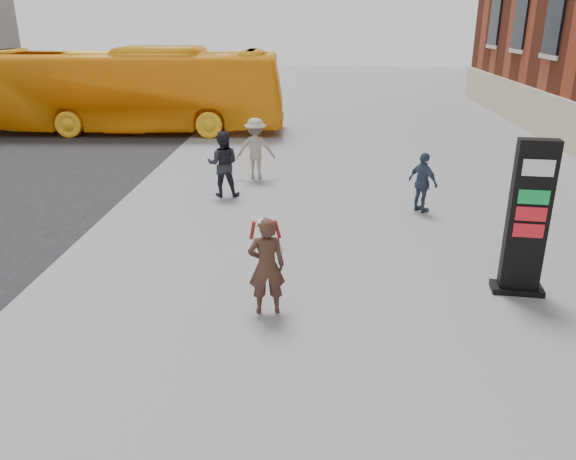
# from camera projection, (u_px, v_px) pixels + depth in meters

# --- Properties ---
(ground) EXTENTS (100.00, 100.00, 0.00)m
(ground) POSITION_uv_depth(u_px,v_px,m) (295.00, 322.00, 9.14)
(ground) COLOR #9E9EA3
(info_pylon) EXTENTS (0.94, 0.55, 2.79)m
(info_pylon) POSITION_uv_depth(u_px,v_px,m) (528.00, 219.00, 9.68)
(info_pylon) COLOR black
(info_pylon) RESTS_ON ground
(woman) EXTENTS (0.70, 0.66, 1.69)m
(woman) POSITION_uv_depth(u_px,v_px,m) (266.00, 265.00, 9.18)
(woman) COLOR #3E251C
(woman) RESTS_ON ground
(bus) EXTENTS (12.70, 3.43, 3.51)m
(bus) POSITION_uv_depth(u_px,v_px,m) (134.00, 90.00, 23.65)
(bus) COLOR #FFB116
(bus) RESTS_ON road
(pedestrian_a) EXTENTS (0.89, 0.70, 1.80)m
(pedestrian_a) POSITION_uv_depth(u_px,v_px,m) (223.00, 164.00, 15.31)
(pedestrian_a) COLOR black
(pedestrian_a) RESTS_ON ground
(pedestrian_b) EXTENTS (1.21, 0.73, 1.83)m
(pedestrian_b) POSITION_uv_depth(u_px,v_px,m) (256.00, 148.00, 17.03)
(pedestrian_b) COLOR gray
(pedestrian_b) RESTS_ON ground
(pedestrian_c) EXTENTS (0.85, 0.93, 1.53)m
(pedestrian_c) POSITION_uv_depth(u_px,v_px,m) (423.00, 183.00, 14.08)
(pedestrian_c) COLOR #37495F
(pedestrian_c) RESTS_ON ground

